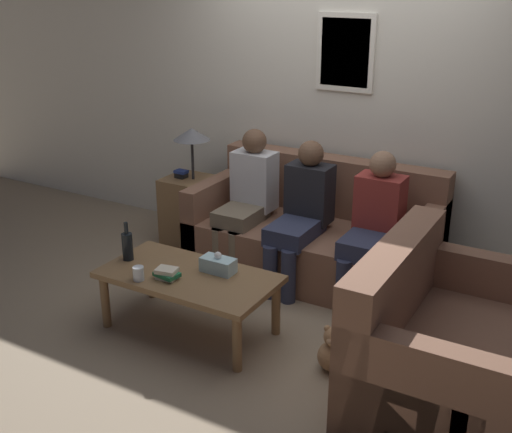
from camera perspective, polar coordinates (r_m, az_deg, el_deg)
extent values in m
plane|color=gray|center=(4.85, 2.41, -7.30)|extent=(16.00, 16.00, 0.00)
cube|color=silver|center=(5.30, 7.91, 9.98)|extent=(9.00, 0.06, 2.60)
cube|color=silver|center=(5.20, 7.95, 14.23)|extent=(0.48, 0.02, 0.60)
cube|color=beige|center=(5.19, 7.91, 14.23)|extent=(0.40, 0.01, 0.52)
cube|color=brown|center=(5.15, 4.99, -3.01)|extent=(1.91, 0.92, 0.41)
cube|color=brown|center=(5.30, 6.81, 2.78)|extent=(1.91, 0.20, 0.48)
cube|color=brown|center=(5.50, -3.33, 0.11)|extent=(0.14, 0.92, 0.67)
cube|color=brown|center=(4.83, 14.59, -3.65)|extent=(0.14, 0.92, 0.67)
cube|color=brown|center=(3.88, 16.85, -12.63)|extent=(0.92, 1.31, 0.41)
cube|color=brown|center=(3.74, 12.19, -5.67)|extent=(0.20, 1.31, 0.48)
cube|color=brown|center=(3.33, 14.54, -15.83)|extent=(0.92, 0.14, 0.67)
cube|color=brown|center=(4.32, 18.94, -7.23)|extent=(0.92, 0.14, 0.67)
cube|color=olive|center=(4.29, -6.01, -5.34)|extent=(1.17, 0.62, 0.04)
cylinder|color=olive|center=(4.53, -13.25, -7.35)|extent=(0.06, 0.06, 0.38)
cylinder|color=olive|center=(3.96, -1.70, -11.20)|extent=(0.06, 0.06, 0.38)
cylinder|color=olive|center=(4.85, -9.29, -5.01)|extent=(0.06, 0.06, 0.38)
cylinder|color=olive|center=(4.33, 1.79, -8.15)|extent=(0.06, 0.06, 0.38)
cube|color=olive|center=(5.71, -5.91, 0.49)|extent=(0.41, 0.41, 0.61)
cylinder|color=#262628|center=(5.52, -5.67, 5.16)|extent=(0.02, 0.02, 0.37)
cone|color=slate|center=(5.47, -5.75, 7.31)|extent=(0.31, 0.31, 0.10)
cube|color=black|center=(5.62, -6.65, 3.55)|extent=(0.09, 0.09, 0.02)
cube|color=black|center=(5.62, -6.66, 3.75)|extent=(0.11, 0.08, 0.02)
cube|color=navy|center=(5.61, -6.67, 3.98)|extent=(0.11, 0.09, 0.02)
cylinder|color=black|center=(4.51, -11.35, -2.64)|extent=(0.07, 0.07, 0.19)
cylinder|color=black|center=(4.46, -11.48, -1.02)|extent=(0.03, 0.03, 0.08)
cylinder|color=silver|center=(4.23, -10.41, -5.00)|extent=(0.07, 0.07, 0.09)
cube|color=beige|center=(4.23, -7.91, -5.38)|extent=(0.14, 0.11, 0.02)
cube|color=#237547|center=(4.22, -7.93, -5.11)|extent=(0.17, 0.13, 0.03)
cube|color=beige|center=(4.21, -7.94, -4.77)|extent=(0.15, 0.12, 0.03)
cube|color=silver|center=(4.27, -3.38, -4.33)|extent=(0.23, 0.12, 0.10)
sphere|color=white|center=(4.24, -3.40, -3.47)|extent=(0.05, 0.05, 0.05)
cube|color=#756651|center=(5.13, -1.35, 0.06)|extent=(0.31, 0.44, 0.14)
cylinder|color=#756651|center=(5.10, -3.34, -3.24)|extent=(0.11, 0.11, 0.41)
cylinder|color=#756651|center=(5.02, -1.87, -3.61)|extent=(0.11, 0.11, 0.41)
cube|color=silver|center=(5.23, -0.13, 3.24)|extent=(0.34, 0.22, 0.48)
sphere|color=brown|center=(5.14, -0.14, 6.71)|extent=(0.20, 0.20, 0.20)
cube|color=#2D334C|center=(4.84, 3.47, -1.29)|extent=(0.31, 0.49, 0.14)
cylinder|color=#2D334C|center=(4.78, 1.26, -4.93)|extent=(0.11, 0.11, 0.41)
cylinder|color=#2D334C|center=(4.72, 2.90, -5.33)|extent=(0.11, 0.11, 0.41)
cube|color=black|center=(4.97, 4.79, 2.08)|extent=(0.34, 0.22, 0.46)
sphere|color=brown|center=(4.87, 4.91, 5.60)|extent=(0.20, 0.20, 0.20)
cube|color=#2D334C|center=(4.66, 9.83, -2.49)|extent=(0.31, 0.45, 0.14)
cylinder|color=#2D334C|center=(4.61, 7.75, -6.21)|extent=(0.11, 0.11, 0.41)
cylinder|color=#2D334C|center=(4.56, 9.53, -6.62)|extent=(0.11, 0.11, 0.41)
cube|color=maroon|center=(4.77, 10.95, 0.95)|extent=(0.34, 0.22, 0.46)
sphere|color=#8C664C|center=(4.68, 11.21, 4.57)|extent=(0.19, 0.19, 0.19)
sphere|color=#A87A51|center=(4.04, 6.83, -12.22)|extent=(0.19, 0.19, 0.19)
sphere|color=#A87A51|center=(3.97, 6.91, -10.55)|extent=(0.12, 0.12, 0.12)
sphere|color=#A87A51|center=(3.96, 6.36, -9.87)|extent=(0.04, 0.04, 0.04)
sphere|color=#A87A51|center=(3.93, 7.53, -10.17)|extent=(0.04, 0.04, 0.04)
sphere|color=tan|center=(3.93, 6.62, -10.96)|extent=(0.05, 0.05, 0.05)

